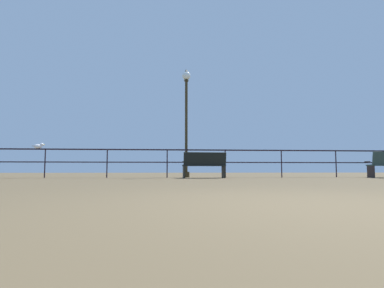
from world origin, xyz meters
The scene contains 5 objects.
ground_plane centered at (0.00, 0.00, 0.00)m, with size 60.00×60.00×0.00m, color brown.
pier_railing centered at (0.00, 9.44, 0.81)m, with size 20.48×0.05×1.09m.
bench_near_left centered at (0.20, 8.59, 0.52)m, with size 1.58×0.73×0.93m.
lamppost_center centered at (-0.38, 9.74, 2.62)m, with size 0.34×0.34×4.38m.
seagull_on_rail centered at (-5.93, 9.45, 1.19)m, with size 0.43×0.27×0.21m.
Camera 1 is at (-1.20, -2.49, 0.30)m, focal length 28.86 mm.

